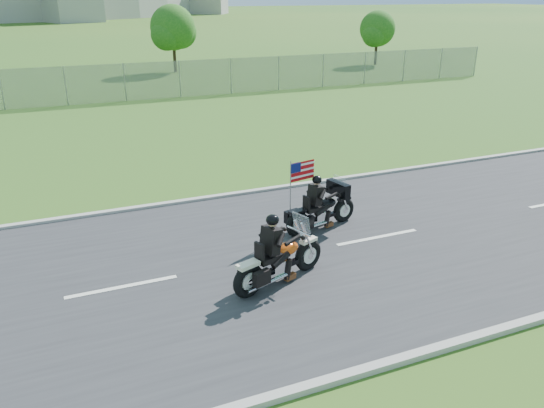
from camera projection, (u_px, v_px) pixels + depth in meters
name	position (u px, v px, depth m)	size (l,w,h in m)	color
ground	(218.00, 270.00, 11.33)	(420.00, 420.00, 0.00)	#215219
road	(218.00, 269.00, 11.32)	(120.00, 8.00, 0.04)	#28282B
curb_north	(175.00, 203.00, 14.78)	(120.00, 0.18, 0.12)	#9E9B93
curb_south	(299.00, 390.00, 7.84)	(120.00, 0.18, 0.12)	#9E9B93
fence	(2.00, 90.00, 26.31)	(60.00, 0.03, 2.00)	gray
tree_fence_near	(173.00, 30.00, 38.11)	(3.52, 3.28, 4.75)	#382316
tree_fence_far	(378.00, 31.00, 42.22)	(3.08, 2.87, 4.20)	#382316
motorcycle_lead	(278.00, 262.00, 10.62)	(2.27, 1.08, 1.58)	black
motorcycle_follow	(321.00, 211.00, 13.09)	(2.14, 0.91, 1.80)	black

